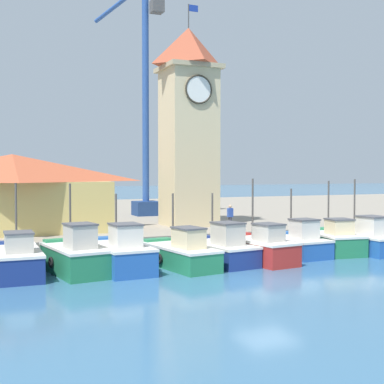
% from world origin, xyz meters
% --- Properties ---
extents(ground_plane, '(300.00, 300.00, 0.00)m').
position_xyz_m(ground_plane, '(0.00, 0.00, 0.00)').
color(ground_plane, '#386689').
extents(quay_wharf, '(120.00, 40.00, 1.07)m').
position_xyz_m(quay_wharf, '(0.00, 28.93, 0.54)').
color(quay_wharf, gray).
rests_on(quay_wharf, ground).
extents(fishing_boat_far_left, '(2.13, 4.96, 4.26)m').
position_xyz_m(fishing_boat_far_left, '(-9.81, 5.59, 0.75)').
color(fishing_boat_far_left, navy).
rests_on(fishing_boat_far_left, ground).
extents(fishing_boat_left_outer, '(2.68, 4.91, 4.21)m').
position_xyz_m(fishing_boat_left_outer, '(-7.28, 5.14, 0.83)').
color(fishing_boat_left_outer, '#237A4C').
rests_on(fishing_boat_left_outer, ground).
extents(fishing_boat_left_inner, '(2.37, 5.02, 3.70)m').
position_xyz_m(fishing_boat_left_inner, '(-5.12, 5.06, 0.81)').
color(fishing_boat_left_inner, '#2356A8').
rests_on(fishing_boat_left_inner, ground).
extents(fishing_boat_mid_left, '(2.67, 5.39, 3.67)m').
position_xyz_m(fishing_boat_mid_left, '(-2.16, 4.75, 0.70)').
color(fishing_boat_mid_left, '#237A4C').
rests_on(fishing_boat_mid_left, ground).
extents(fishing_boat_center, '(2.69, 5.11, 3.64)m').
position_xyz_m(fishing_boat_center, '(0.17, 5.04, 0.73)').
color(fishing_boat_center, navy).
rests_on(fishing_boat_center, ground).
extents(fishing_boat_mid_right, '(2.54, 4.82, 4.41)m').
position_xyz_m(fishing_boat_mid_right, '(2.25, 4.51, 0.75)').
color(fishing_boat_mid_right, '#AD2823').
rests_on(fishing_boat_mid_right, ground).
extents(fishing_boat_right_inner, '(2.34, 4.25, 3.80)m').
position_xyz_m(fishing_boat_right_inner, '(5.28, 5.54, 0.71)').
color(fishing_boat_right_inner, '#2356A8').
rests_on(fishing_boat_right_inner, ground).
extents(fishing_boat_right_outer, '(2.70, 4.48, 4.23)m').
position_xyz_m(fishing_boat_right_outer, '(7.82, 5.60, 0.74)').
color(fishing_boat_right_outer, '#237A4C').
rests_on(fishing_boat_right_outer, ground).
extents(fishing_boat_far_right, '(2.32, 5.28, 4.33)m').
position_xyz_m(fishing_boat_far_right, '(9.69, 5.24, 0.74)').
color(fishing_boat_far_right, '#2356A8').
rests_on(fishing_boat_far_right, ground).
extents(clock_tower, '(3.78, 3.78, 15.12)m').
position_xyz_m(clock_tower, '(2.21, 14.14, 8.19)').
color(clock_tower, beige).
rests_on(clock_tower, quay_wharf).
extents(warehouse_left, '(11.64, 6.39, 4.77)m').
position_xyz_m(warehouse_left, '(-9.31, 14.56, 3.51)').
color(warehouse_left, tan).
rests_on(warehouse_left, quay_wharf).
extents(port_crane_near, '(4.23, 7.28, 20.18)m').
position_xyz_m(port_crane_near, '(2.01, 23.27, 8.95)').
color(port_crane_near, navy).
rests_on(port_crane_near, quay_wharf).
extents(dock_worker_near_tower, '(0.34, 0.22, 1.62)m').
position_xyz_m(dock_worker_near_tower, '(3.35, 10.06, 1.92)').
color(dock_worker_near_tower, '#33333D').
rests_on(dock_worker_near_tower, quay_wharf).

